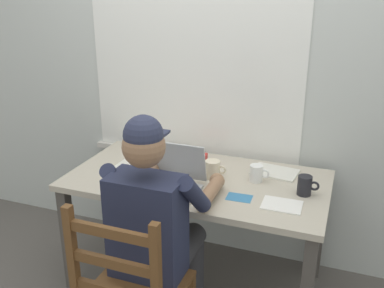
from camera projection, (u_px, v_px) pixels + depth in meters
name	position (u px, v px, depth m)	size (l,w,h in m)	color
ground_plane	(197.00, 281.00, 2.73)	(8.00, 8.00, 0.00)	#56514C
back_wall	(222.00, 62.00, 2.68)	(6.00, 0.08, 2.60)	beige
desk	(197.00, 192.00, 2.51)	(1.46, 0.76, 0.71)	#BCB29E
seated_person	(157.00, 220.00, 2.11)	(0.50, 0.60, 1.24)	#232842
laptop	(171.00, 178.00, 2.34)	(0.33, 0.28, 0.23)	#ADAFB2
computer_mouse	(206.00, 198.00, 2.21)	(0.06, 0.10, 0.03)	#ADAFB2
coffee_mug_white	(257.00, 173.00, 2.42)	(0.11, 0.07, 0.10)	white
coffee_mug_dark	(305.00, 186.00, 2.26)	(0.11, 0.07, 0.10)	black
coffee_mug_spare	(213.00, 169.00, 2.46)	(0.12, 0.09, 0.10)	beige
book_stack_main	(192.00, 160.00, 2.66)	(0.18, 0.15, 0.05)	white
paper_pile_near_laptop	(275.00, 172.00, 2.54)	(0.26, 0.18, 0.01)	silver
paper_pile_back_corner	(137.00, 167.00, 2.60)	(0.25, 0.16, 0.02)	silver
paper_pile_side	(282.00, 205.00, 2.17)	(0.20, 0.15, 0.01)	white
landscape_photo_print	(239.00, 198.00, 2.25)	(0.13, 0.09, 0.00)	teal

